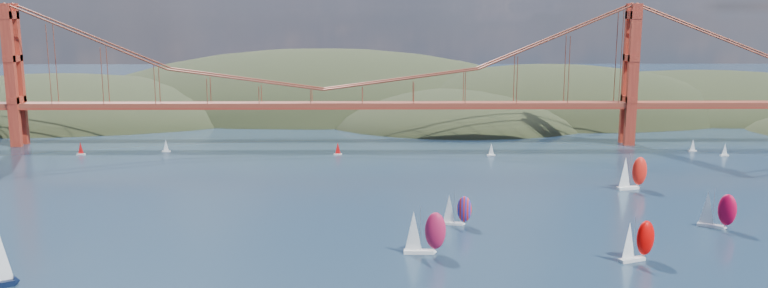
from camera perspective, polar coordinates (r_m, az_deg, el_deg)
The scene contains 13 objects.
headlands at distance 396.17m, azimuth 2.94°, elevation 0.79°, with size 725.00×225.00×96.00m.
bridge at distance 293.12m, azimuth -4.97°, elevation 6.17°, with size 552.00×12.00×55.00m.
racer_0 at distance 165.98m, azimuth 3.06°, elevation -6.67°, with size 9.33×3.82×10.71m.
racer_1 at distance 170.19m, azimuth 18.71°, elevation -6.93°, with size 8.80×5.92×9.85m.
racer_2 at distance 201.91m, azimuth 24.01°, elevation -4.56°, with size 8.81×7.12×10.07m.
racer_3 at distance 235.01m, azimuth 18.37°, elevation -2.05°, with size 9.79×5.70×10.98m.
racer_rwb at distance 188.15m, azimuth 5.53°, elevation -4.97°, with size 7.58×4.21×8.49m.
distant_boat_2 at distance 296.87m, azimuth -22.11°, elevation -0.31°, with size 3.00×2.00×4.70m.
distant_boat_3 at distance 292.24m, azimuth -16.28°, elevation -0.12°, with size 3.00×2.00×4.70m.
distant_boat_4 at distance 304.59m, azimuth 22.47°, elevation -0.08°, with size 3.00×2.00×4.70m.
distant_boat_5 at distance 299.88m, azimuth 24.53°, elevation -0.39°, with size 3.00×2.00×4.70m.
distant_boat_8 at distance 275.85m, azimuth 8.17°, elevation -0.41°, with size 3.00×2.00×4.70m.
distant_boat_9 at distance 275.28m, azimuth -3.54°, elevation -0.35°, with size 3.00×2.00×4.70m.
Camera 1 is at (20.08, -111.50, 53.87)m, focal length 35.00 mm.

